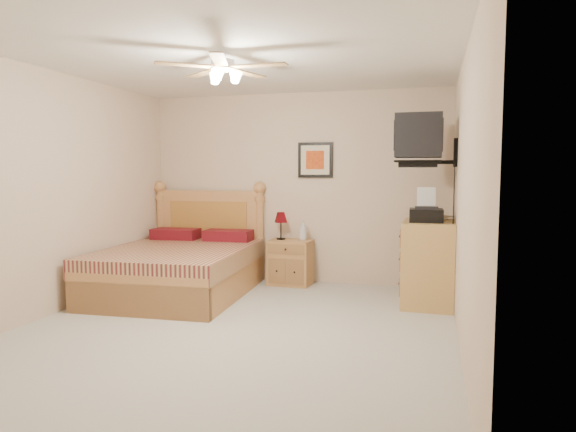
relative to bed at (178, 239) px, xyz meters
name	(u,v)px	position (x,y,z in m)	size (l,w,h in m)	color
floor	(234,330)	(1.16, -1.12, -0.67)	(4.50, 4.50, 0.00)	#ABA79B
ceiling	(231,56)	(1.16, -1.12, 1.83)	(4.00, 4.50, 0.04)	white
wall_back	(296,188)	(1.16, 1.13, 0.58)	(4.00, 0.04, 2.50)	#CCB296
wall_front	(61,217)	(1.16, -3.37, 0.58)	(4.00, 0.04, 2.50)	#CCB296
wall_left	(49,193)	(-0.84, -1.12, 0.58)	(0.04, 4.50, 2.50)	#CCB296
wall_right	(464,199)	(3.16, -1.12, 0.58)	(0.04, 4.50, 2.50)	#CCB296
bed	(178,239)	(0.00, 0.00, 0.00)	(1.58, 2.07, 1.34)	#C4834D
nightstand	(291,262)	(1.15, 0.88, -0.38)	(0.54, 0.40, 0.58)	olive
table_lamp	(281,226)	(1.01, 0.92, 0.09)	(0.19, 0.19, 0.36)	#4E0208
lotion_bottle	(303,230)	(1.31, 0.93, 0.04)	(0.10, 0.10, 0.26)	silver
framed_picture	(315,160)	(1.43, 1.11, 0.95)	(0.46, 0.04, 0.46)	black
dresser	(428,263)	(2.89, 0.32, -0.21)	(0.55, 0.79, 0.93)	#BE873F
fax_machine	(426,205)	(2.85, 0.23, 0.44)	(0.35, 0.37, 0.37)	black
magazine_lower	(430,218)	(2.89, 0.58, 0.27)	(0.19, 0.26, 0.02)	beige
magazine_upper	(432,216)	(2.91, 0.57, 0.29)	(0.19, 0.26, 0.02)	tan
wall_tv	(433,139)	(2.91, 0.22, 1.14)	(0.56, 0.46, 0.58)	black
ceiling_fan	(223,67)	(1.16, -1.32, 1.69)	(1.14, 1.14, 0.28)	white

